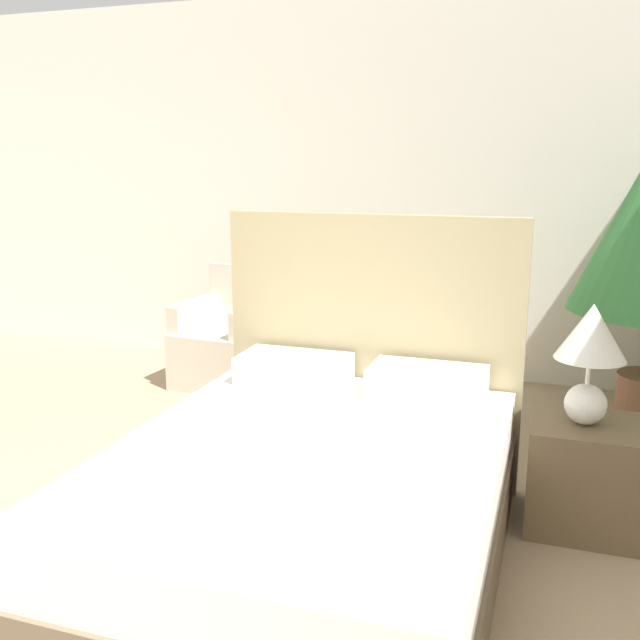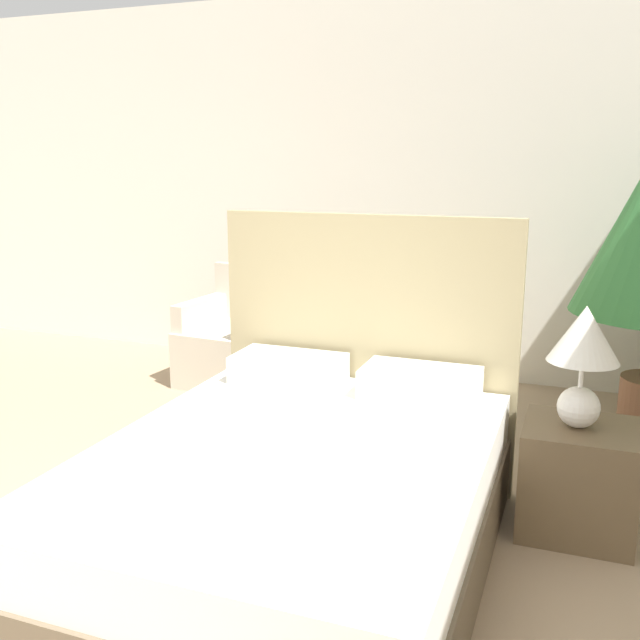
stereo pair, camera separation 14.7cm
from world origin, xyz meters
name	(u,v)px [view 1 (the left image)]	position (x,y,z in m)	size (l,w,h in m)	color
wall_back	(370,187)	(0.00, 4.21, 1.45)	(10.00, 0.06, 2.90)	silver
bed	(313,493)	(0.54, 1.31, 0.31)	(1.56, 2.03, 1.40)	brown
armchair_near_window_left	(228,347)	(-0.90, 3.45, 0.28)	(0.67, 0.74, 0.86)	beige
armchair_near_window_right	(343,357)	(0.02, 3.45, 0.28)	(0.70, 0.76, 0.86)	beige
nightstand	(584,475)	(1.62, 1.99, 0.25)	(0.50, 0.46, 0.50)	brown
table_lamp	(590,347)	(1.60, 1.98, 0.86)	(0.31, 0.31, 0.55)	white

